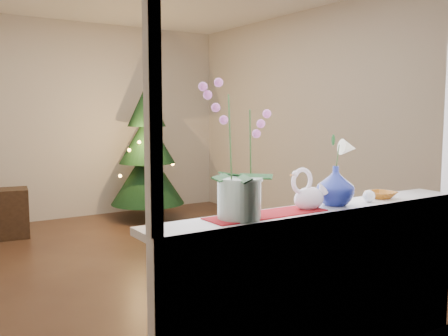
# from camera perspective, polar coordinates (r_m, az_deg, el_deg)

# --- Properties ---
(ground) EXTENTS (5.00, 5.00, 0.00)m
(ground) POSITION_cam_1_polar(r_m,az_deg,el_deg) (5.06, -8.71, -10.49)
(ground) COLOR #382117
(ground) RESTS_ON ground
(wall_back) EXTENTS (4.50, 0.10, 2.70)m
(wall_back) POSITION_cam_1_polar(r_m,az_deg,el_deg) (7.20, -17.23, 5.19)
(wall_back) COLOR beige
(wall_back) RESTS_ON ground
(wall_front) EXTENTS (4.50, 0.10, 2.70)m
(wall_front) POSITION_cam_1_polar(r_m,az_deg,el_deg) (2.77, 12.90, 3.93)
(wall_front) COLOR beige
(wall_front) RESTS_ON ground
(wall_right) EXTENTS (0.10, 5.00, 2.70)m
(wall_right) POSITION_cam_1_polar(r_m,az_deg,el_deg) (6.13, 10.65, 5.21)
(wall_right) COLOR beige
(wall_right) RESTS_ON ground
(window_apron) EXTENTS (2.20, 0.08, 0.88)m
(window_apron) POSITION_cam_1_polar(r_m,az_deg,el_deg) (2.98, 11.89, -13.82)
(window_apron) COLOR white
(window_apron) RESTS_ON ground
(windowsill) EXTENTS (2.20, 0.26, 0.04)m
(windowsill) POSITION_cam_1_polar(r_m,az_deg,el_deg) (2.91, 10.84, -4.83)
(windowsill) COLOR white
(windowsill) RESTS_ON window_apron
(window_frame) EXTENTS (2.22, 0.06, 1.60)m
(window_frame) POSITION_cam_1_polar(r_m,az_deg,el_deg) (2.80, 12.63, 11.14)
(window_frame) COLOR white
(window_frame) RESTS_ON windowsill
(runner) EXTENTS (0.70, 0.20, 0.01)m
(runner) POSITION_cam_1_polar(r_m,az_deg,el_deg) (2.66, 4.93, -5.29)
(runner) COLOR maroon
(runner) RESTS_ON windowsill
(orchid_pot) EXTENTS (0.32, 0.32, 0.70)m
(orchid_pot) POSITION_cam_1_polar(r_m,az_deg,el_deg) (2.50, 1.77, 2.07)
(orchid_pot) COLOR white
(orchid_pot) RESTS_ON windowsill
(swan) EXTENTS (0.29, 0.22, 0.23)m
(swan) POSITION_cam_1_polar(r_m,az_deg,el_deg) (2.81, 9.71, -2.45)
(swan) COLOR silver
(swan) RESTS_ON windowsill
(blue_vase) EXTENTS (0.32, 0.32, 0.26)m
(blue_vase) POSITION_cam_1_polar(r_m,az_deg,el_deg) (2.98, 12.62, -1.66)
(blue_vase) COLOR navy
(blue_vase) RESTS_ON windowsill
(lily) EXTENTS (0.15, 0.08, 0.20)m
(lily) POSITION_cam_1_polar(r_m,az_deg,el_deg) (2.95, 12.73, 2.80)
(lily) COLOR white
(lily) RESTS_ON blue_vase
(paperweight) EXTENTS (0.08, 0.08, 0.07)m
(paperweight) POSITION_cam_1_polar(r_m,az_deg,el_deg) (3.14, 16.23, -3.10)
(paperweight) COLOR white
(paperweight) RESTS_ON windowsill
(amber_dish) EXTENTS (0.16, 0.16, 0.04)m
(amber_dish) POSITION_cam_1_polar(r_m,az_deg,el_deg) (3.30, 17.49, -3.00)
(amber_dish) COLOR #904F10
(amber_dish) RESTS_ON windowsill
(xmas_tree) EXTENTS (1.17, 1.17, 1.83)m
(xmas_tree) POSITION_cam_1_polar(r_m,az_deg,el_deg) (6.90, -8.79, 1.76)
(xmas_tree) COLOR black
(xmas_tree) RESTS_ON ground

